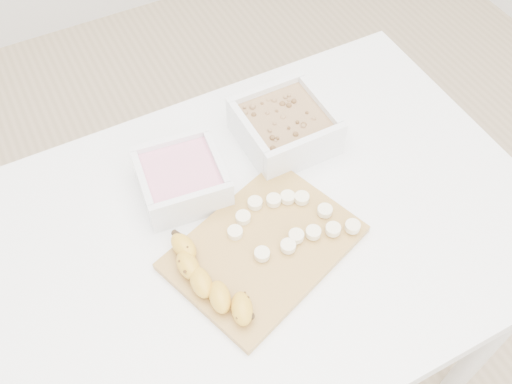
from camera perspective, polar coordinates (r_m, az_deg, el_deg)
name	(u,v)px	position (r m, az deg, el deg)	size (l,w,h in m)	color
ground	(261,368)	(1.69, 0.49, -17.23)	(3.50, 3.50, 0.00)	#C6AD89
table	(263,251)	(1.10, 0.73, -5.95)	(1.00, 0.70, 0.75)	white
bowl_yogurt	(182,178)	(1.04, -7.43, 1.39)	(0.17, 0.17, 0.07)	white
bowl_granola	(285,126)	(1.11, 2.89, 6.62)	(0.17, 0.17, 0.08)	white
cutting_board	(264,247)	(0.98, 0.79, -5.55)	(0.31, 0.22, 0.01)	#A7813F
banana	(210,281)	(0.93, -4.59, -8.84)	(0.05, 0.20, 0.03)	gold
banana_slices	(290,221)	(0.99, 3.39, -2.95)	(0.21, 0.15, 0.02)	#F9EDC1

